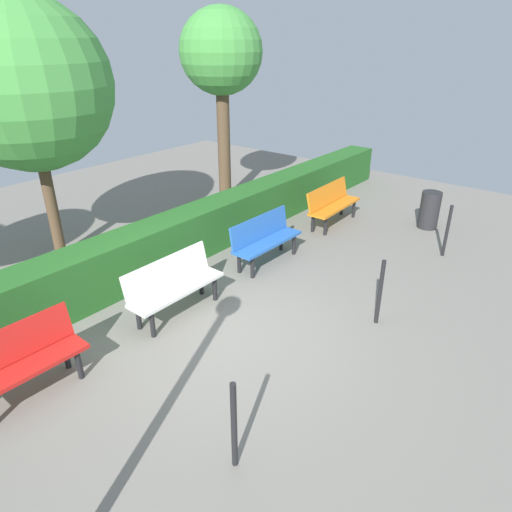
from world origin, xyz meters
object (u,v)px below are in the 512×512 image
(bench_orange, at_px, (332,203))
(trash_bin, at_px, (430,210))
(bench_red, at_px, (20,360))
(tree_near, at_px, (221,55))
(bench_white, at_px, (174,284))
(tree_mid, at_px, (27,86))
(bench_blue, at_px, (265,238))

(bench_orange, bearing_deg, trash_bin, 120.78)
(bench_red, relative_size, tree_near, 0.32)
(bench_orange, distance_m, bench_white, 4.59)
(tree_near, height_order, trash_bin, tree_near)
(bench_white, distance_m, bench_red, 2.26)
(tree_mid, height_order, trash_bin, tree_mid)
(bench_blue, distance_m, trash_bin, 3.93)
(bench_red, xyz_separation_m, tree_mid, (-2.22, -3.10, 2.55))
(bench_white, xyz_separation_m, tree_near, (-4.25, -2.84, 2.88))
(bench_blue, distance_m, tree_mid, 4.60)
(bench_blue, distance_m, bench_red, 4.43)
(bench_white, bearing_deg, bench_blue, 179.64)
(bench_blue, xyz_separation_m, bench_red, (4.43, -0.04, -0.00))
(bench_white, bearing_deg, bench_red, -1.01)
(bench_orange, bearing_deg, bench_white, -1.26)
(bench_blue, height_order, bench_red, bench_blue)
(bench_orange, height_order, trash_bin, bench_orange)
(tree_near, distance_m, trash_bin, 5.64)
(bench_blue, bearing_deg, trash_bin, 154.87)
(bench_red, relative_size, trash_bin, 1.76)
(bench_orange, xyz_separation_m, bench_white, (4.59, 0.02, -0.00))
(bench_blue, bearing_deg, bench_white, 0.81)
(bench_orange, relative_size, bench_blue, 1.06)
(bench_blue, distance_m, bench_white, 2.17)
(bench_blue, height_order, tree_mid, tree_mid)
(bench_white, height_order, tree_near, tree_near)
(trash_bin, bearing_deg, bench_orange, -57.74)
(bench_blue, relative_size, bench_white, 0.99)
(tree_mid, bearing_deg, bench_white, 90.65)
(bench_white, bearing_deg, tree_near, -146.43)
(bench_white, xyz_separation_m, tree_mid, (0.04, -3.14, 2.54))
(tree_near, relative_size, tree_mid, 0.99)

